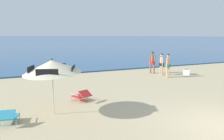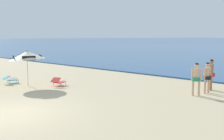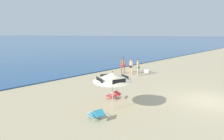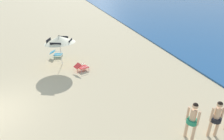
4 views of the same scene
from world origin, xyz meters
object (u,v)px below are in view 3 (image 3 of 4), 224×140
at_px(person_standing_beside, 131,65).
at_px(cooler_box, 146,71).
at_px(person_wading_in, 138,66).
at_px(lounge_chair_beside_umbrella, 96,114).
at_px(beach_umbrella_striped_main, 112,77).
at_px(lounge_chair_under_umbrella, 113,95).
at_px(person_standing_near_shore, 123,64).

bearing_deg(person_standing_beside, cooler_box, -20.17).
height_order(person_standing_beside, person_wading_in, person_wading_in).
height_order(lounge_chair_beside_umbrella, person_standing_beside, person_standing_beside).
bearing_deg(beach_umbrella_striped_main, person_wading_in, 25.94).
xyz_separation_m(lounge_chair_under_umbrella, lounge_chair_beside_umbrella, (-2.96, -1.48, 0.00)).
xyz_separation_m(lounge_chair_under_umbrella, person_wading_in, (7.19, 3.04, 0.68)).
distance_m(lounge_chair_under_umbrella, cooler_box, 9.73).
height_order(lounge_chair_beside_umbrella, person_standing_near_shore, person_standing_near_shore).
height_order(beach_umbrella_striped_main, lounge_chair_under_umbrella, beach_umbrella_striped_main).
height_order(beach_umbrella_striped_main, person_wading_in, beach_umbrella_striped_main).
relative_size(lounge_chair_beside_umbrella, person_standing_near_shore, 0.58).
distance_m(person_standing_near_shore, cooler_box, 2.66).
bearing_deg(person_wading_in, lounge_chair_beside_umbrella, -156.00).
height_order(person_standing_near_shore, person_wading_in, person_standing_near_shore).
bearing_deg(person_standing_near_shore, lounge_chair_under_umbrella, -145.64).
relative_size(person_wading_in, cooler_box, 2.72).
relative_size(person_standing_beside, person_wading_in, 0.98).
distance_m(lounge_chair_under_umbrella, person_standing_beside, 8.37).
bearing_deg(person_standing_beside, beach_umbrella_striped_main, -149.67).
height_order(beach_umbrella_striped_main, person_standing_near_shore, beach_umbrella_striped_main).
bearing_deg(person_wading_in, beach_umbrella_striped_main, -154.06).
xyz_separation_m(person_standing_near_shore, cooler_box, (1.99, -1.59, -0.78)).
bearing_deg(cooler_box, person_wading_in, -172.21).
distance_m(beach_umbrella_striped_main, lounge_chair_beside_umbrella, 2.19).
height_order(lounge_chair_under_umbrella, cooler_box, lounge_chair_under_umbrella).
relative_size(lounge_chair_under_umbrella, person_standing_beside, 0.63).
distance_m(lounge_chair_beside_umbrella, person_standing_near_shore, 11.98).
bearing_deg(person_standing_near_shore, lounge_chair_beside_umbrella, -147.79).
bearing_deg(person_standing_beside, person_standing_near_shore, 100.52).
relative_size(person_standing_near_shore, person_wading_in, 1.03).
height_order(lounge_chair_under_umbrella, person_wading_in, person_wading_in).
xyz_separation_m(lounge_chair_beside_umbrella, person_wading_in, (10.14, 4.52, 0.67)).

